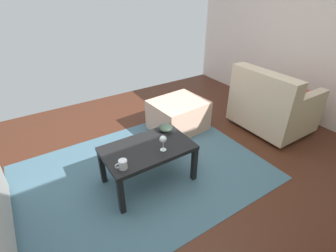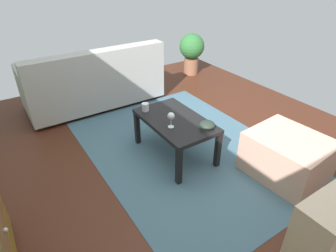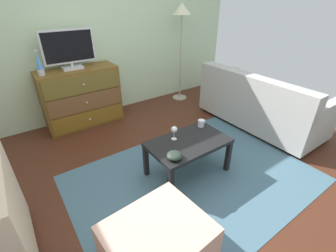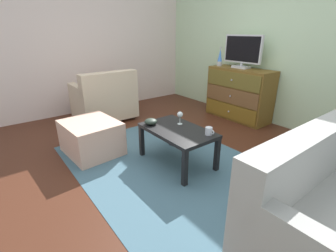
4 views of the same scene
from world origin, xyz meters
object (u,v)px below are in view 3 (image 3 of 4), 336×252
(mug, at_px, (201,123))
(standing_lamp, at_px, (182,19))
(lava_lamp, at_px, (39,64))
(couch_large, at_px, (259,105))
(wine_glass, at_px, (174,130))
(coffee_table, at_px, (188,145))
(dresser, at_px, (82,97))
(bowl_decorative, at_px, (174,156))
(tv, at_px, (69,49))
(ottoman, at_px, (158,247))

(mug, height_order, standing_lamp, standing_lamp)
(lava_lamp, relative_size, standing_lamp, 0.19)
(mug, height_order, couch_large, couch_large)
(wine_glass, height_order, couch_large, couch_large)
(lava_lamp, relative_size, coffee_table, 0.38)
(dresser, distance_m, standing_lamp, 2.13)
(wine_glass, height_order, standing_lamp, standing_lamp)
(dresser, bearing_deg, bowl_decorative, -82.82)
(tv, distance_m, lava_lamp, 0.45)
(dresser, height_order, bowl_decorative, dresser)
(ottoman, bearing_deg, wine_glass, 47.56)
(dresser, relative_size, bowl_decorative, 7.30)
(coffee_table, relative_size, mug, 7.68)
(dresser, height_order, mug, dresser)
(coffee_table, height_order, standing_lamp, standing_lamp)
(ottoman, bearing_deg, mug, 36.07)
(dresser, relative_size, couch_large, 0.60)
(tv, distance_m, couch_large, 2.89)
(lava_lamp, distance_m, wine_glass, 2.00)
(couch_large, bearing_deg, tv, 143.81)
(standing_lamp, bearing_deg, ottoman, -130.58)
(wine_glass, height_order, ottoman, wine_glass)
(dresser, height_order, ottoman, dresser)
(lava_lamp, relative_size, bowl_decorative, 2.15)
(tv, bearing_deg, ottoman, -95.62)
(mug, relative_size, standing_lamp, 0.07)
(coffee_table, distance_m, mug, 0.38)
(mug, bearing_deg, bowl_decorative, -153.33)
(lava_lamp, height_order, mug, lava_lamp)
(couch_large, distance_m, ottoman, 2.68)
(mug, distance_m, bowl_decorative, 0.72)
(lava_lamp, distance_m, standing_lamp, 2.38)
(dresser, xyz_separation_m, mug, (0.90, -1.71, 0.03))
(dresser, relative_size, tv, 1.59)
(lava_lamp, distance_m, bowl_decorative, 2.19)
(wine_glass, xyz_separation_m, mug, (0.44, 0.04, -0.07))
(mug, xyz_separation_m, couch_large, (1.30, 0.10, -0.14))
(ottoman, distance_m, standing_lamp, 3.56)
(wine_glass, bearing_deg, tv, 105.76)
(tv, xyz_separation_m, bowl_decorative, (0.30, -2.06, -0.70))
(standing_lamp, bearing_deg, tv, 177.84)
(lava_lamp, bearing_deg, standing_lamp, -0.12)
(tv, bearing_deg, mug, -61.64)
(couch_large, height_order, standing_lamp, standing_lamp)
(couch_large, bearing_deg, dresser, 143.73)
(mug, xyz_separation_m, standing_lamp, (0.98, 1.67, 0.98))
(tv, height_order, coffee_table, tv)
(dresser, distance_m, mug, 1.94)
(lava_lamp, bearing_deg, ottoman, -86.30)
(coffee_table, bearing_deg, tv, 107.66)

